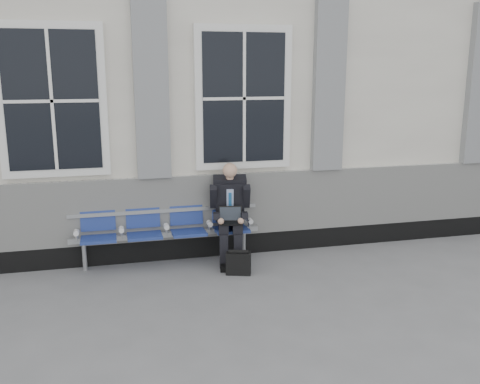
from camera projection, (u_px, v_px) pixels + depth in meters
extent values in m
plane|color=slate|center=(244.00, 295.00, 6.40)|extent=(70.00, 70.00, 0.00)
cube|color=silver|center=(195.00, 101.00, 9.23)|extent=(14.00, 4.00, 4.20)
cube|color=black|center=(219.00, 245.00, 7.76)|extent=(14.00, 0.10, 0.30)
cube|color=silver|center=(219.00, 205.00, 7.61)|extent=(14.00, 0.08, 0.90)
cube|color=gray|center=(151.00, 88.00, 7.01)|extent=(0.45, 0.14, 2.40)
cube|color=gray|center=(329.00, 86.00, 7.59)|extent=(0.45, 0.14, 2.40)
cube|color=white|center=(52.00, 101.00, 6.77)|extent=(1.35, 0.10, 1.95)
cube|color=black|center=(52.00, 101.00, 6.73)|extent=(1.15, 0.02, 1.75)
cube|color=white|center=(243.00, 98.00, 7.35)|extent=(1.35, 0.10, 1.95)
cube|color=black|center=(244.00, 98.00, 7.30)|extent=(1.15, 0.02, 1.75)
cube|color=#9EA0A3|center=(166.00, 234.00, 7.36)|extent=(2.60, 0.07, 0.07)
cube|color=#9EA0A3|center=(165.00, 211.00, 7.40)|extent=(2.60, 0.05, 0.05)
cylinder|color=#9EA0A3|center=(85.00, 256.00, 7.15)|extent=(0.06, 0.06, 0.39)
cylinder|color=#9EA0A3|center=(244.00, 244.00, 7.66)|extent=(0.06, 0.06, 0.39)
cube|color=navy|center=(99.00, 239.00, 7.07)|extent=(0.46, 0.42, 0.07)
cube|color=navy|center=(98.00, 216.00, 7.21)|extent=(0.46, 0.10, 0.40)
cube|color=navy|center=(145.00, 236.00, 7.20)|extent=(0.46, 0.42, 0.07)
cube|color=navy|center=(143.00, 213.00, 7.34)|extent=(0.46, 0.10, 0.40)
cube|color=navy|center=(189.00, 233.00, 7.34)|extent=(0.46, 0.42, 0.07)
cube|color=navy|center=(186.00, 210.00, 7.48)|extent=(0.46, 0.10, 0.40)
cube|color=navy|center=(231.00, 229.00, 7.48)|extent=(0.46, 0.42, 0.07)
cube|color=navy|center=(228.00, 208.00, 7.62)|extent=(0.46, 0.10, 0.40)
cylinder|color=white|center=(76.00, 233.00, 7.01)|extent=(0.07, 0.12, 0.07)
cylinder|color=white|center=(121.00, 230.00, 7.14)|extent=(0.07, 0.12, 0.07)
cylinder|color=white|center=(166.00, 226.00, 7.28)|extent=(0.07, 0.12, 0.07)
cylinder|color=white|center=(210.00, 223.00, 7.42)|extent=(0.07, 0.12, 0.07)
cylinder|color=white|center=(250.00, 221.00, 7.55)|extent=(0.07, 0.12, 0.07)
cube|color=black|center=(224.00, 266.00, 7.22)|extent=(0.15, 0.26, 0.09)
cube|color=black|center=(238.00, 266.00, 7.23)|extent=(0.15, 0.26, 0.09)
cube|color=black|center=(224.00, 251.00, 7.23)|extent=(0.14, 0.14, 0.47)
cube|color=black|center=(238.00, 250.00, 7.24)|extent=(0.14, 0.14, 0.47)
cube|color=black|center=(223.00, 226.00, 7.37)|extent=(0.21, 0.45, 0.13)
cube|color=black|center=(237.00, 225.00, 7.38)|extent=(0.21, 0.45, 0.13)
cube|color=black|center=(230.00, 200.00, 7.48)|extent=(0.45, 0.39, 0.60)
cube|color=#AEBCE4|center=(230.00, 201.00, 7.37)|extent=(0.11, 0.11, 0.34)
cube|color=#22609F|center=(230.00, 202.00, 7.36)|extent=(0.06, 0.08, 0.28)
cube|color=black|center=(230.00, 180.00, 7.39)|extent=(0.49, 0.31, 0.14)
cylinder|color=#D5A385|center=(230.00, 176.00, 7.33)|extent=(0.11, 0.11, 0.10)
sphere|color=#D5A385|center=(230.00, 170.00, 7.25)|extent=(0.20, 0.20, 0.20)
cube|color=black|center=(213.00, 196.00, 7.36)|extent=(0.14, 0.28, 0.35)
cube|color=black|center=(247.00, 196.00, 7.39)|extent=(0.14, 0.28, 0.35)
cube|color=black|center=(216.00, 216.00, 7.25)|extent=(0.14, 0.31, 0.13)
cube|color=black|center=(244.00, 215.00, 7.27)|extent=(0.14, 0.31, 0.13)
sphere|color=#D5A385|center=(221.00, 221.00, 7.13)|extent=(0.09, 0.09, 0.09)
sphere|color=#D5A385|center=(241.00, 221.00, 7.14)|extent=(0.09, 0.09, 0.09)
cube|color=black|center=(231.00, 223.00, 7.22)|extent=(0.35, 0.27, 0.02)
cube|color=black|center=(230.00, 214.00, 7.31)|extent=(0.33, 0.14, 0.20)
cube|color=black|center=(230.00, 214.00, 7.30)|extent=(0.29, 0.12, 0.17)
cube|color=black|center=(238.00, 264.00, 7.03)|extent=(0.35, 0.23, 0.29)
cylinder|color=black|center=(238.00, 252.00, 6.99)|extent=(0.26, 0.13, 0.05)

